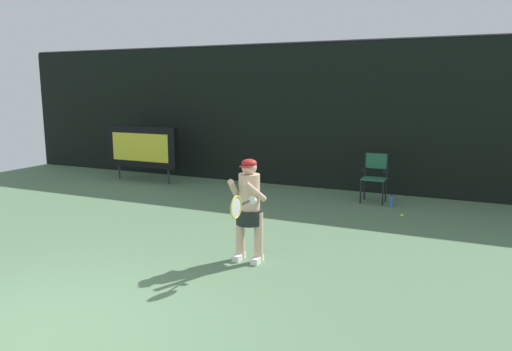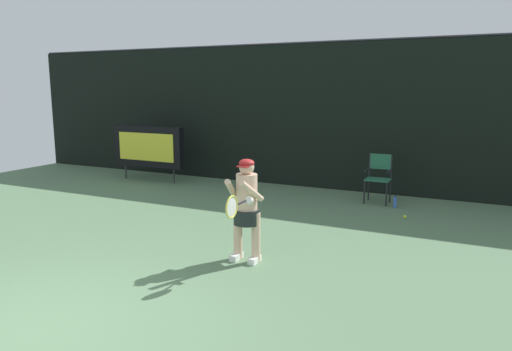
{
  "view_description": "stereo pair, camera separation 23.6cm",
  "coord_description": "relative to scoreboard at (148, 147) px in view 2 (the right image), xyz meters",
  "views": [
    {
      "loc": [
        4.02,
        -3.24,
        2.54
      ],
      "look_at": [
        0.65,
        4.17,
        1.05
      ],
      "focal_mm": 33.94,
      "sensor_mm": 36.0,
      "label": 1
    },
    {
      "loc": [
        4.23,
        -3.14,
        2.54
      ],
      "look_at": [
        0.65,
        4.17,
        1.05
      ],
      "focal_mm": 33.94,
      "sensor_mm": 36.0,
      "label": 2
    }
  ],
  "objects": [
    {
      "name": "water_bottle",
      "position": [
        6.63,
        -0.13,
        -0.82
      ],
      "size": [
        0.07,
        0.07,
        0.27
      ],
      "color": "blue",
      "rests_on": "ground"
    },
    {
      "name": "scoreboard",
      "position": [
        0.0,
        0.0,
        0.0
      ],
      "size": [
        2.2,
        0.21,
        1.5
      ],
      "color": "black",
      "rests_on": "ground"
    },
    {
      "name": "umpire_chair",
      "position": [
        6.2,
        0.2,
        -0.33
      ],
      "size": [
        0.52,
        0.44,
        1.08
      ],
      "color": "black",
      "rests_on": "ground"
    },
    {
      "name": "tennis_ball_spare",
      "position": [
        6.97,
        -0.9,
        -0.91
      ],
      "size": [
        0.07,
        0.07,
        0.07
      ],
      "color": "#CCDB3D",
      "rests_on": "ground"
    },
    {
      "name": "tennis_racket",
      "position": [
        5.37,
        -5.01,
        0.04
      ],
      "size": [
        0.03,
        0.6,
        0.31
      ],
      "rotation": [
        0.0,
        0.0,
        0.13
      ],
      "color": "black"
    },
    {
      "name": "ground",
      "position": [
        4.15,
        -7.49,
        -0.96
      ],
      "size": [
        18.0,
        22.0,
        0.03
      ],
      "color": "#567755"
    },
    {
      "name": "backdrop_screen",
      "position": [
        4.15,
        1.2,
        0.86
      ],
      "size": [
        18.0,
        0.12,
        3.66
      ],
      "color": "black",
      "rests_on": "ground"
    },
    {
      "name": "tennis_player",
      "position": [
        5.24,
        -4.34,
        -0.11
      ],
      "size": [
        0.53,
        0.6,
        1.52
      ],
      "color": "white",
      "rests_on": "ground"
    }
  ]
}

